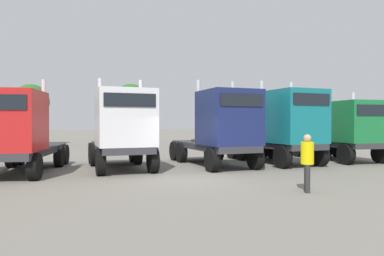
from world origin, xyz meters
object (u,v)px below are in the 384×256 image
(semi_truck_teal, at_px, (286,126))
(semi_truck_green, at_px, (349,130))
(semi_truck_red, at_px, (15,132))
(semi_truck_navy, at_px, (222,128))
(semi_truck_white, at_px, (123,129))
(visitor_in_hivis, at_px, (307,158))

(semi_truck_teal, xyz_separation_m, semi_truck_green, (4.08, 0.28, -0.23))
(semi_truck_red, distance_m, semi_truck_green, 16.80)
(semi_truck_red, height_order, semi_truck_navy, semi_truck_navy)
(semi_truck_red, relative_size, semi_truck_navy, 1.00)
(semi_truck_white, bearing_deg, semi_truck_green, 87.52)
(semi_truck_navy, relative_size, semi_truck_teal, 1.02)
(semi_truck_red, xyz_separation_m, semi_truck_teal, (12.70, 0.49, 0.22))
(semi_truck_navy, bearing_deg, semi_truck_green, 88.13)
(semi_truck_red, relative_size, semi_truck_green, 1.16)
(semi_truck_teal, bearing_deg, semi_truck_red, -94.04)
(visitor_in_hivis, bearing_deg, semi_truck_navy, -57.44)
(semi_truck_navy, bearing_deg, semi_truck_white, -96.63)
(semi_truck_white, xyz_separation_m, semi_truck_navy, (4.72, -0.09, 0.03))
(semi_truck_red, relative_size, semi_truck_teal, 1.03)
(semi_truck_navy, relative_size, semi_truck_green, 1.15)
(semi_truck_red, bearing_deg, semi_truck_teal, 99.51)
(semi_truck_green, bearing_deg, semi_truck_white, -88.02)
(semi_truck_white, relative_size, visitor_in_hivis, 3.28)
(semi_truck_red, bearing_deg, semi_truck_white, 102.02)
(semi_truck_teal, relative_size, semi_truck_green, 1.13)
(semi_truck_white, bearing_deg, visitor_in_hivis, 34.24)
(semi_truck_teal, distance_m, semi_truck_green, 4.10)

